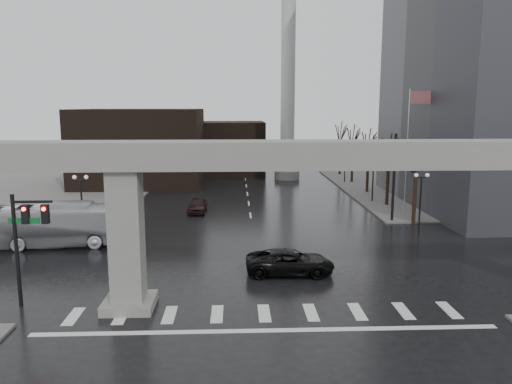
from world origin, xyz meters
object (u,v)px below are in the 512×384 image
signal_mast_arm (352,158)px  city_bus (54,225)px  pickup_truck (290,262)px  far_car (197,205)px

signal_mast_arm → city_bus: size_ratio=1.03×
pickup_truck → city_bus: 18.39m
signal_mast_arm → far_car: size_ratio=2.91×
signal_mast_arm → city_bus: bearing=-164.2°
signal_mast_arm → city_bus: 25.30m
signal_mast_arm → pickup_truck: signal_mast_arm is taller
pickup_truck → city_bus: size_ratio=0.47×
pickup_truck → far_car: (-7.16, 18.59, -0.06)m
pickup_truck → city_bus: bearing=69.8°
pickup_truck → far_car: bearing=23.3°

